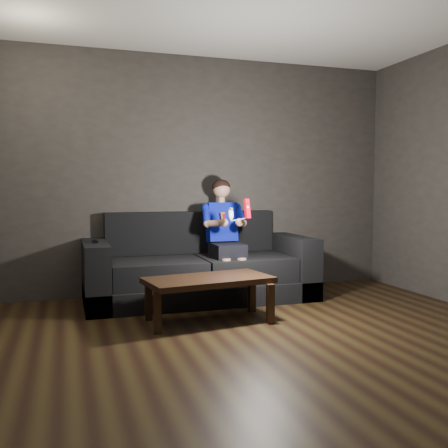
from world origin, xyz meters
name	(u,v)px	position (x,y,z in m)	size (l,w,h in m)	color
floor	(272,363)	(0.00, 0.00, 0.00)	(5.00, 5.00, 0.00)	black
back_wall	(186,175)	(0.00, 2.50, 1.35)	(5.00, 0.04, 2.70)	#342F2D
sofa	(199,271)	(0.03, 2.09, 0.31)	(2.42, 1.05, 0.94)	black
child	(225,227)	(0.31, 2.03, 0.78)	(0.48, 0.59, 1.18)	black
wii_remote_red	(247,209)	(0.40, 1.57, 1.00)	(0.06, 0.08, 0.20)	red
nunchuk_white	(231,214)	(0.23, 1.58, 0.95)	(0.06, 0.09, 0.14)	silver
wii_remote_black	(95,241)	(-1.06, 2.00, 0.67)	(0.05, 0.15, 0.03)	black
coffee_table	(209,283)	(-0.12, 1.15, 0.35)	(1.18, 0.72, 0.40)	black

